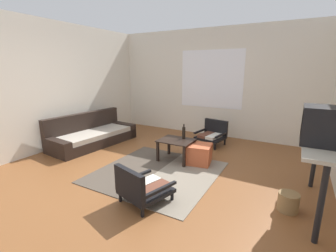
{
  "coord_description": "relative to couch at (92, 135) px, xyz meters",
  "views": [
    {
      "loc": [
        2.0,
        -2.8,
        1.72
      ],
      "look_at": [
        -0.02,
        0.8,
        0.7
      ],
      "focal_mm": 24.97,
      "sensor_mm": 36.0,
      "label": 1
    }
  ],
  "objects": [
    {
      "name": "crt_television",
      "position": [
        4.39,
        -0.65,
        0.89
      ],
      "size": [
        0.49,
        0.42,
        0.43
      ],
      "color": "black",
      "rests_on": "console_shelf"
    },
    {
      "name": "couch",
      "position": [
        0.0,
        0.0,
        0.0
      ],
      "size": [
        0.98,
        2.05,
        0.71
      ],
      "color": "black",
      "rests_on": "ground"
    },
    {
      "name": "ground_plane",
      "position": [
        2.09,
        -0.87,
        -0.21
      ],
      "size": [
        7.8,
        7.8,
        0.0
      ],
      "primitive_type": "plane",
      "color": "brown"
    },
    {
      "name": "armchair_by_window",
      "position": [
        2.44,
        1.34,
        0.05
      ],
      "size": [
        0.67,
        0.64,
        0.56
      ],
      "color": "black",
      "rests_on": "ground"
    },
    {
      "name": "wicker_basket",
      "position": [
        4.12,
        -0.7,
        -0.1
      ],
      "size": [
        0.25,
        0.25,
        0.23
      ],
      "primitive_type": "cylinder",
      "color": "olive",
      "rests_on": "ground"
    },
    {
      "name": "far_wall_with_window",
      "position": [
        2.09,
        2.19,
        1.14
      ],
      "size": [
        5.6,
        0.13,
        2.7
      ],
      "color": "silver",
      "rests_on": "ground"
    },
    {
      "name": "armchair_striped_foreground",
      "position": [
        2.45,
        -1.46,
        0.01
      ],
      "size": [
        0.69,
        0.72,
        0.53
      ],
      "color": "black",
      "rests_on": "ground"
    },
    {
      "name": "ottoman_orange",
      "position": [
        2.6,
        0.15,
        -0.03
      ],
      "size": [
        0.5,
        0.5,
        0.36
      ],
      "primitive_type": "cube",
      "rotation": [
        0.0,
        0.0,
        0.17
      ],
      "color": "#BC5633",
      "rests_on": "ground"
    },
    {
      "name": "console_shelf",
      "position": [
        4.4,
        -0.51,
        0.57
      ],
      "size": [
        0.44,
        1.45,
        0.89
      ],
      "color": "#B2AD9E",
      "rests_on": "ground"
    },
    {
      "name": "area_rug",
      "position": [
        2.13,
        -0.56,
        -0.21
      ],
      "size": [
        1.91,
        1.95,
        0.01
      ],
      "color": "#4C4238",
      "rests_on": "ground"
    },
    {
      "name": "glass_bottle",
      "position": [
        2.25,
        0.22,
        0.32
      ],
      "size": [
        0.06,
        0.06,
        0.28
      ],
      "color": "black",
      "rests_on": "coffee_table"
    },
    {
      "name": "coffee_table",
      "position": [
        2.16,
        0.06,
        0.12
      ],
      "size": [
        0.63,
        0.51,
        0.41
      ],
      "color": "black",
      "rests_on": "ground"
    },
    {
      "name": "side_wall_left",
      "position": [
        -0.57,
        -0.57,
        1.14
      ],
      "size": [
        0.12,
        6.6,
        2.7
      ],
      "primitive_type": "cube",
      "color": "silver",
      "rests_on": "ground"
    },
    {
      "name": "clay_vase",
      "position": [
        4.4,
        -0.3,
        0.79
      ],
      "size": [
        0.23,
        0.23,
        0.31
      ],
      "color": "#A87047",
      "rests_on": "console_shelf"
    }
  ]
}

